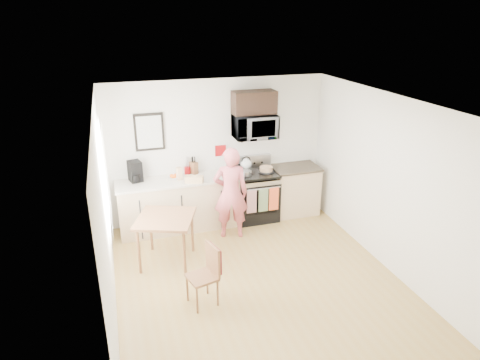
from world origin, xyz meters
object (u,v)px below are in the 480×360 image
object	(u,v)px
dining_table	(165,223)
person	(231,193)
range	(256,197)
microwave	(255,126)
cake	(266,169)
chair	(210,266)

from	to	relation	value
dining_table	person	bearing A→B (deg)	23.94
range	dining_table	bearing A→B (deg)	-149.91
person	dining_table	size ratio (longest dim) A/B	1.75
microwave	person	xyz separation A→B (m)	(-0.63, -0.63, -0.96)
microwave	person	world-z (taller)	microwave
microwave	person	size ratio (longest dim) A/B	0.47
range	cake	size ratio (longest dim) A/B	4.03
person	range	bearing A→B (deg)	-127.27
range	chair	xyz separation A→B (m)	(-1.40, -2.19, 0.11)
person	chair	size ratio (longest dim) A/B	1.92
microwave	person	bearing A→B (deg)	-135.02
person	cake	xyz separation A→B (m)	(0.82, 0.50, 0.17)
dining_table	chair	world-z (taller)	chair
range	dining_table	distance (m)	2.11
person	cake	bearing A→B (deg)	-135.67
range	person	distance (m)	0.90
person	chair	world-z (taller)	person
person	cake	size ratio (longest dim) A/B	5.59
chair	cake	bearing A→B (deg)	39.60
range	dining_table	size ratio (longest dim) A/B	1.26
microwave	cake	size ratio (longest dim) A/B	2.63
microwave	chair	xyz separation A→B (m)	(-1.40, -2.30, -1.22)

